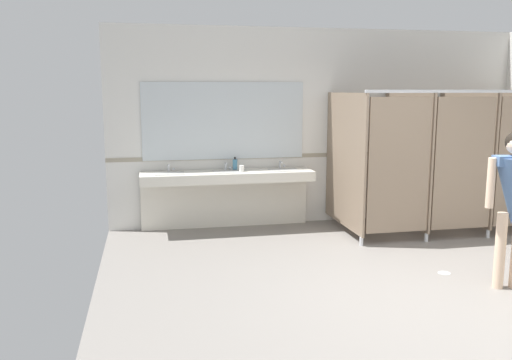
% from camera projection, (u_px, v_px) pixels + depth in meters
% --- Properties ---
extents(ground_plane, '(6.70, 6.94, 0.10)m').
position_uv_depth(ground_plane, '(427.00, 298.00, 5.45)').
color(ground_plane, gray).
extents(wall_back, '(6.70, 0.12, 2.97)m').
position_uv_depth(wall_back, '(327.00, 127.00, 8.32)').
color(wall_back, silver).
rests_on(wall_back, ground_plane).
extents(wall_back_tile_band, '(6.70, 0.01, 0.06)m').
position_uv_depth(wall_back_tile_band, '(327.00, 155.00, 8.33)').
color(wall_back_tile_band, '#9E937F').
rests_on(wall_back_tile_band, wall_back).
extents(vanity_counter, '(2.51, 0.56, 0.99)m').
position_uv_depth(vanity_counter, '(227.00, 186.00, 7.88)').
color(vanity_counter, silver).
rests_on(vanity_counter, ground_plane).
extents(mirror_panel, '(2.41, 0.02, 1.14)m').
position_uv_depth(mirror_panel, '(224.00, 121.00, 7.91)').
color(mirror_panel, silver).
rests_on(mirror_panel, wall_back).
extents(bathroom_stalls, '(2.89, 1.48, 2.05)m').
position_uv_depth(bathroom_stalls, '(444.00, 159.00, 7.67)').
color(bathroom_stalls, '#84705B').
rests_on(bathroom_stalls, ground_plane).
extents(soap_dispenser, '(0.07, 0.07, 0.19)m').
position_uv_depth(soap_dispenser, '(235.00, 164.00, 7.93)').
color(soap_dispenser, teal).
rests_on(soap_dispenser, vanity_counter).
extents(paper_cup, '(0.07, 0.07, 0.09)m').
position_uv_depth(paper_cup, '(242.00, 168.00, 7.76)').
color(paper_cup, white).
rests_on(paper_cup, vanity_counter).
extents(floor_drain_cover, '(0.14, 0.14, 0.01)m').
position_uv_depth(floor_drain_cover, '(444.00, 273.00, 6.05)').
color(floor_drain_cover, '#B7BABF').
rests_on(floor_drain_cover, ground_plane).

